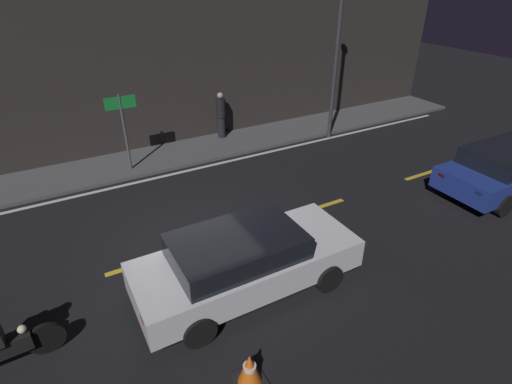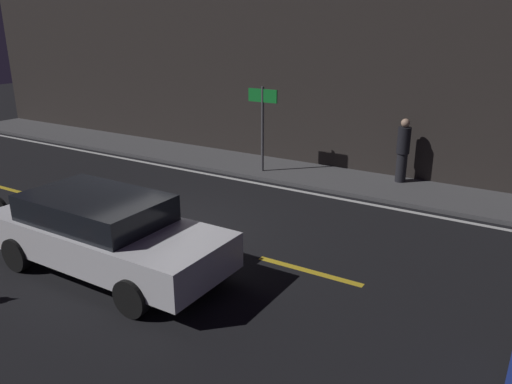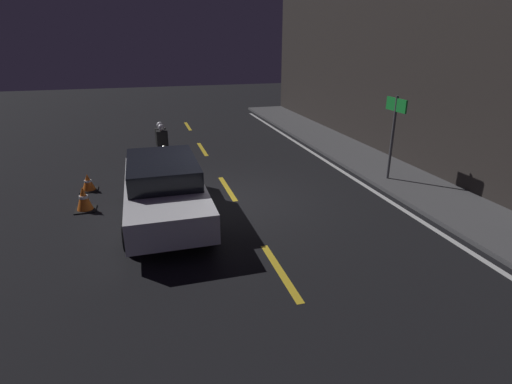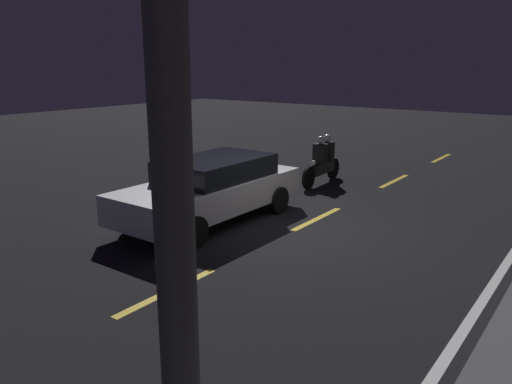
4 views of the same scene
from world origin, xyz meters
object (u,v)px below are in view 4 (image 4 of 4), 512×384
street_lamp (169,93)px  traffic_cone_mid (180,186)px  traffic_cone_near (216,178)px  motorcycle (323,161)px  sedan_white (211,188)px

street_lamp → traffic_cone_mid: bearing=-134.7°
traffic_cone_near → street_lamp: bearing=40.5°
traffic_cone_near → motorcycle: bearing=133.7°
motorcycle → traffic_cone_near: motorcycle is taller
traffic_cone_mid → motorcycle: bearing=148.8°
motorcycle → street_lamp: street_lamp is taller
street_lamp → sedan_white: bearing=-139.1°
sedan_white → street_lamp: bearing=41.0°
motorcycle → street_lamp: (11.15, 5.53, 2.59)m
sedan_white → traffic_cone_mid: sedan_white is taller
traffic_cone_near → traffic_cone_mid: bearing=1.8°
motorcycle → traffic_cone_near: (2.09, -2.19, -0.41)m
sedan_white → motorcycle: 4.47m
street_lamp → traffic_cone_near: bearing=-139.5°
sedan_white → traffic_cone_mid: bearing=-115.8°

